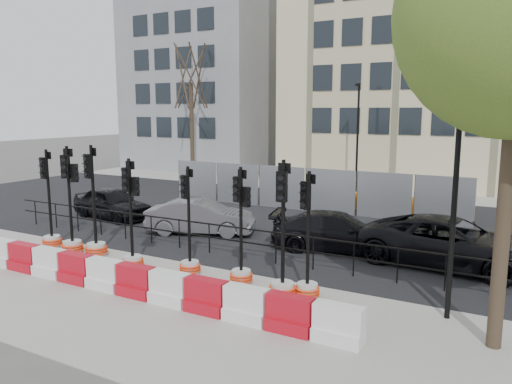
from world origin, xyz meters
The scene contains 24 objects.
ground centered at (0.00, 0.00, 0.00)m, with size 120.00×120.00×0.00m, color #51514C.
sidewalk_near centered at (0.00, -3.00, 0.01)m, with size 40.00×6.00×0.02m, color gray.
road centered at (0.00, 7.00, 0.01)m, with size 40.00×14.00×0.03m, color black.
sidewalk_far centered at (0.00, 16.00, 0.01)m, with size 40.00×4.00×0.02m, color gray.
building_grey centered at (-14.00, 21.99, 7.00)m, with size 11.00×9.06×14.00m.
building_cream centered at (2.00, 21.99, 9.00)m, with size 15.00×10.06×18.00m.
kerb_railing centered at (0.00, 1.20, 0.69)m, with size 18.00×0.04×1.00m.
heras_fencing centered at (0.57, 9.86, 0.65)m, with size 14.33×1.72×2.00m.
lamp_post_far centered at (0.50, 14.98, 3.22)m, with size 0.12×0.56×6.00m.
lamp_post_near centered at (7.50, -0.52, 3.22)m, with size 0.12×0.56×6.00m.
tree_bare_far centered at (-11.00, 15.50, 6.65)m, with size 2.00×2.00×9.00m.
barrier_row centered at (0.00, -2.80, 0.37)m, with size 12.55×0.50×0.80m.
traffic_signal_a centered at (-5.05, -0.77, 0.68)m, with size 0.65×0.65×3.31m.
traffic_signal_b centered at (-3.86, -0.93, 0.83)m, with size 0.68×0.68×3.47m.
traffic_signal_c centered at (-2.98, -0.79, 0.73)m, with size 0.69×0.69×3.53m.
traffic_signal_d centered at (-1.06, -1.21, 0.77)m, with size 0.64×0.64×3.24m.
traffic_signal_e centered at (0.65, -0.76, 0.63)m, with size 0.60×0.60×3.06m.
traffic_signal_f centered at (2.35, -0.77, 0.75)m, with size 0.62×0.62×3.14m.
traffic_signal_g centered at (3.77, -1.19, 0.71)m, with size 0.68×0.68×3.43m.
traffic_signal_h centered at (4.29, -0.88, 0.65)m, with size 0.62×0.62×3.16m.
car_a centered at (-6.60, 3.61, 0.67)m, with size 4.10×2.12×1.33m, color black.
car_b centered at (-1.74, 3.20, 0.66)m, with size 4.22×2.73×1.31m, color #535358.
car_c centered at (3.51, 3.53, 0.63)m, with size 4.67×2.73×1.27m, color black.
car_d centered at (7.01, 3.47, 0.73)m, with size 5.49×2.96×1.46m, color black.
Camera 1 is at (8.82, -11.74, 4.59)m, focal length 35.00 mm.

